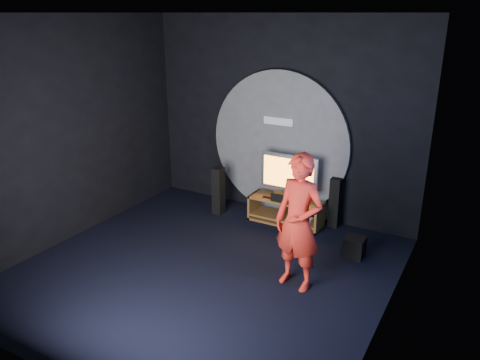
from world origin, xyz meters
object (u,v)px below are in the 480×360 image
Objects in this scene: tv at (289,175)px; media_console at (286,213)px; tower_speaker_left at (218,191)px; tower_speaker_right at (335,202)px; player at (299,223)px; subwoofer at (355,247)px.

media_console is at bearing -83.63° from tv.
tower_speaker_left is 1.00× the size of tower_speaker_right.
tower_speaker_right reaches higher than media_console.
tower_speaker_left is at bearing 154.54° from player.
subwoofer is (2.66, -0.38, -0.28)m from tower_speaker_left.
tower_speaker_left reaches higher than subwoofer.
media_console is 2.12m from player.
subwoofer is (1.40, -0.60, -0.04)m from media_console.
media_console is at bearing 9.92° from tower_speaker_left.
media_console is 1.26× the size of tv.
player reaches higher than tower_speaker_right.
subwoofer is (1.41, -0.67, -0.72)m from tv.
tv is 1.18× the size of tower_speaker_left.
subwoofer is at bearing -23.19° from media_console.
player is at bearing -85.29° from tower_speaker_right.
subwoofer is (0.63, -0.90, -0.28)m from tower_speaker_right.
tower_speaker_right reaches higher than subwoofer.
player is at bearing -62.50° from tv.
tv is at bearing 126.94° from player.
player is (0.95, -1.82, 0.05)m from tv.
media_console is 0.70× the size of player.
player reaches higher than tv.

